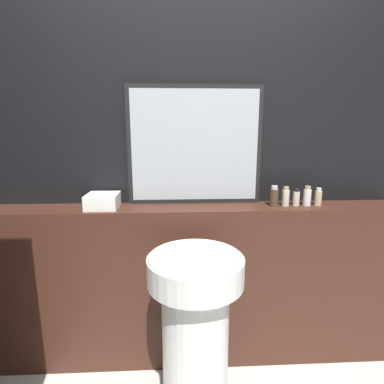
# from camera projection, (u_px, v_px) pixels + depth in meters

# --- Properties ---
(wall_back) EXTENTS (8.00, 0.06, 2.50)m
(wall_back) POSITION_uv_depth(u_px,v_px,m) (189.00, 160.00, 1.83)
(wall_back) COLOR black
(wall_back) RESTS_ON ground_plane
(vanity_counter) EXTENTS (2.53, 0.23, 0.99)m
(vanity_counter) POSITION_uv_depth(u_px,v_px,m) (190.00, 285.00, 1.84)
(vanity_counter) COLOR #422319
(vanity_counter) RESTS_ON ground_plane
(pedestal_sink) EXTENTS (0.44, 0.44, 0.88)m
(pedestal_sink) POSITION_uv_depth(u_px,v_px,m) (195.00, 331.00, 1.42)
(pedestal_sink) COLOR white
(pedestal_sink) RESTS_ON ground_plane
(mirror) EXTENTS (0.79, 0.03, 0.69)m
(mirror) POSITION_uv_depth(u_px,v_px,m) (195.00, 146.00, 1.77)
(mirror) COLOR black
(mirror) RESTS_ON vanity_counter
(towel_stack) EXTENTS (0.18, 0.18, 0.08)m
(towel_stack) POSITION_uv_depth(u_px,v_px,m) (103.00, 201.00, 1.71)
(towel_stack) COLOR white
(towel_stack) RESTS_ON vanity_counter
(shampoo_bottle) EXTENTS (0.05, 0.05, 0.12)m
(shampoo_bottle) POSITION_uv_depth(u_px,v_px,m) (274.00, 197.00, 1.75)
(shampoo_bottle) COLOR #4C3823
(shampoo_bottle) RESTS_ON vanity_counter
(conditioner_bottle) EXTENTS (0.04, 0.04, 0.11)m
(conditioner_bottle) POSITION_uv_depth(u_px,v_px,m) (286.00, 197.00, 1.76)
(conditioner_bottle) COLOR beige
(conditioner_bottle) RESTS_ON vanity_counter
(lotion_bottle) EXTENTS (0.04, 0.04, 0.10)m
(lotion_bottle) POSITION_uv_depth(u_px,v_px,m) (296.00, 198.00, 1.76)
(lotion_bottle) COLOR beige
(lotion_bottle) RESTS_ON vanity_counter
(body_wash_bottle) EXTENTS (0.05, 0.05, 0.12)m
(body_wash_bottle) POSITION_uv_depth(u_px,v_px,m) (307.00, 196.00, 1.76)
(body_wash_bottle) COLOR white
(body_wash_bottle) RESTS_ON vanity_counter
(hand_soap_bottle) EXTENTS (0.04, 0.04, 0.11)m
(hand_soap_bottle) POSITION_uv_depth(u_px,v_px,m) (318.00, 197.00, 1.77)
(hand_soap_bottle) COLOR #C6B284
(hand_soap_bottle) RESTS_ON vanity_counter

